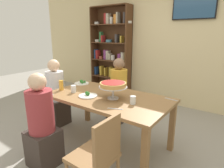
# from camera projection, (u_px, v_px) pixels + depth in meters

# --- Properties ---
(ground_plane) EXTENTS (12.00, 12.00, 0.00)m
(ground_plane) POSITION_uv_depth(u_px,v_px,m) (108.00, 144.00, 2.76)
(ground_plane) COLOR gray
(rear_partition) EXTENTS (8.00, 0.12, 2.80)m
(rear_partition) POSITION_uv_depth(u_px,v_px,m) (169.00, 41.00, 4.12)
(rear_partition) COLOR beige
(rear_partition) RESTS_ON ground_plane
(dining_table) EXTENTS (1.68, 0.93, 0.74)m
(dining_table) POSITION_uv_depth(u_px,v_px,m) (108.00, 102.00, 2.59)
(dining_table) COLOR olive
(dining_table) RESTS_ON ground_plane
(bookshelf) EXTENTS (1.15, 0.30, 2.21)m
(bookshelf) POSITION_uv_depth(u_px,v_px,m) (111.00, 51.00, 4.84)
(bookshelf) COLOR #4C2D19
(bookshelf) RESTS_ON ground_plane
(television) EXTENTS (0.80, 0.05, 0.48)m
(television) POSITION_uv_depth(u_px,v_px,m) (194.00, 6.00, 3.60)
(television) COLOR black
(diner_head_west) EXTENTS (0.34, 0.34, 1.15)m
(diner_head_west) POSITION_uv_depth(u_px,v_px,m) (56.00, 97.00, 3.29)
(diner_head_west) COLOR #382D28
(diner_head_west) RESTS_ON ground_plane
(diner_far_left) EXTENTS (0.34, 0.34, 1.15)m
(diner_far_left) POSITION_uv_depth(u_px,v_px,m) (119.00, 94.00, 3.45)
(diner_far_left) COLOR #382D28
(diner_far_left) RESTS_ON ground_plane
(diner_near_left) EXTENTS (0.34, 0.34, 1.15)m
(diner_near_left) POSITION_uv_depth(u_px,v_px,m) (42.00, 128.00, 2.23)
(diner_near_left) COLOR #382D28
(diner_near_left) RESTS_ON ground_plane
(chair_near_right) EXTENTS (0.40, 0.40, 0.87)m
(chair_near_right) POSITION_uv_depth(u_px,v_px,m) (98.00, 155.00, 1.75)
(chair_near_right) COLOR olive
(chair_near_right) RESTS_ON ground_plane
(deep_dish_pizza_stand) EXTENTS (0.37, 0.37, 0.22)m
(deep_dish_pizza_stand) POSITION_uv_depth(u_px,v_px,m) (113.00, 85.00, 2.44)
(deep_dish_pizza_stand) COLOR silver
(deep_dish_pizza_stand) RESTS_ON dining_table
(salad_plate_near_diner) EXTENTS (0.25, 0.25, 0.07)m
(salad_plate_near_diner) POSITION_uv_depth(u_px,v_px,m) (82.00, 83.00, 3.19)
(salad_plate_near_diner) COLOR white
(salad_plate_near_diner) RESTS_ON dining_table
(salad_plate_far_diner) EXTENTS (0.26, 0.26, 0.06)m
(salad_plate_far_diner) POSITION_uv_depth(u_px,v_px,m) (88.00, 95.00, 2.57)
(salad_plate_far_diner) COLOR white
(salad_plate_far_diner) RESTS_ON dining_table
(beer_glass_amber_tall) EXTENTS (0.07, 0.07, 0.15)m
(beer_glass_amber_tall) POSITION_uv_depth(u_px,v_px,m) (61.00, 85.00, 2.84)
(beer_glass_amber_tall) COLOR gold
(beer_glass_amber_tall) RESTS_ON dining_table
(water_glass_clear_near) EXTENTS (0.07, 0.07, 0.11)m
(water_glass_clear_near) POSITION_uv_depth(u_px,v_px,m) (74.00, 89.00, 2.72)
(water_glass_clear_near) COLOR white
(water_glass_clear_near) RESTS_ON dining_table
(water_glass_clear_far) EXTENTS (0.07, 0.07, 0.10)m
(water_glass_clear_far) POSITION_uv_depth(u_px,v_px,m) (133.00, 100.00, 2.28)
(water_glass_clear_far) COLOR white
(water_glass_clear_far) RESTS_ON dining_table
(cutlery_fork_near) EXTENTS (0.17, 0.08, 0.00)m
(cutlery_fork_near) POSITION_uv_depth(u_px,v_px,m) (115.00, 109.00, 2.14)
(cutlery_fork_near) COLOR silver
(cutlery_fork_near) RESTS_ON dining_table
(cutlery_knife_near) EXTENTS (0.18, 0.07, 0.00)m
(cutlery_knife_near) POSITION_uv_depth(u_px,v_px,m) (51.00, 93.00, 2.69)
(cutlery_knife_near) COLOR silver
(cutlery_knife_near) RESTS_ON dining_table
(cutlery_fork_far) EXTENTS (0.18, 0.04, 0.00)m
(cutlery_fork_far) POSITION_uv_depth(u_px,v_px,m) (171.00, 99.00, 2.44)
(cutlery_fork_far) COLOR silver
(cutlery_fork_far) RESTS_ON dining_table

